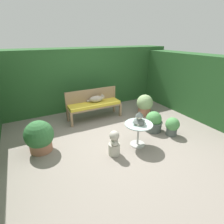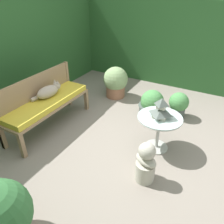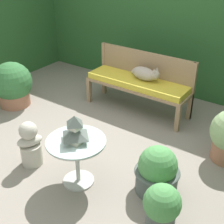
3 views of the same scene
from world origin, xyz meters
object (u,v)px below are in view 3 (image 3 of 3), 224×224
garden_bench (137,84)px  cat (145,74)px  patio_table (77,150)px  potted_plant_path_edge (162,207)px  pagoda_birdhouse (75,130)px  potted_plant_bench_right (13,85)px  potted_plant_bench_left (157,172)px  garden_bust (30,145)px

garden_bench → cat: cat is taller
patio_table → cat: bearing=97.3°
patio_table → potted_plant_path_edge: bearing=-2.1°
potted_plant_path_edge → pagoda_birdhouse: bearing=177.9°
garden_bench → potted_plant_bench_right: potted_plant_bench_right is taller
potted_plant_bench_left → potted_plant_path_edge: potted_plant_bench_left is taller
cat → pagoda_birdhouse: pagoda_birdhouse is taller
garden_bust → potted_plant_bench_right: potted_plant_bench_right is taller
pagoda_birdhouse → potted_plant_path_edge: (0.99, -0.04, -0.40)m
pagoda_birdhouse → potted_plant_bench_right: pagoda_birdhouse is taller
pagoda_birdhouse → garden_bust: (-0.63, -0.07, -0.39)m
garden_bust → potted_plant_path_edge: bearing=-65.6°
garden_bench → patio_table: size_ratio=2.57×
garden_bust → potted_plant_bench_left: garden_bust is taller
garden_bench → cat: 0.20m
cat → patio_table: 1.79m
patio_table → pagoda_birdhouse: 0.23m
cat → potted_plant_bench_right: bearing=-143.4°
patio_table → potted_plant_path_edge: patio_table is taller
pagoda_birdhouse → garden_bust: pagoda_birdhouse is taller
patio_table → potted_plant_bench_left: patio_table is taller
patio_table → potted_plant_path_edge: (0.99, -0.04, -0.17)m
potted_plant_bench_left → pagoda_birdhouse: bearing=-154.0°
cat → potted_plant_path_edge: cat is taller
garden_bench → potted_plant_path_edge: (1.31, -1.76, -0.18)m
pagoda_birdhouse → patio_table: bearing=0.0°
potted_plant_path_edge → potted_plant_bench_right: bearing=164.6°
garden_bench → garden_bust: garden_bust is taller
garden_bench → potted_plant_path_edge: size_ratio=3.38×
garden_bench → potted_plant_bench_left: size_ratio=2.99×
garden_bench → potted_plant_bench_left: bearing=-52.2°
patio_table → garden_bust: (-0.63, -0.07, -0.16)m
garden_bust → potted_plant_bench_right: size_ratio=0.80×
cat → potted_plant_path_edge: bearing=-49.2°
garden_bench → potted_plant_bench_right: size_ratio=2.28×
garden_bust → garden_bench: bearing=13.3°
pagoda_birdhouse → potted_plant_path_edge: bearing=-2.1°
pagoda_birdhouse → garden_bench: bearing=100.5°
potted_plant_bench_left → potted_plant_path_edge: (0.25, -0.40, 0.00)m
pagoda_birdhouse → potted_plant_bench_left: size_ratio=0.54×
garden_bench → pagoda_birdhouse: size_ratio=5.53×
cat → garden_bench: bearing=-148.6°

